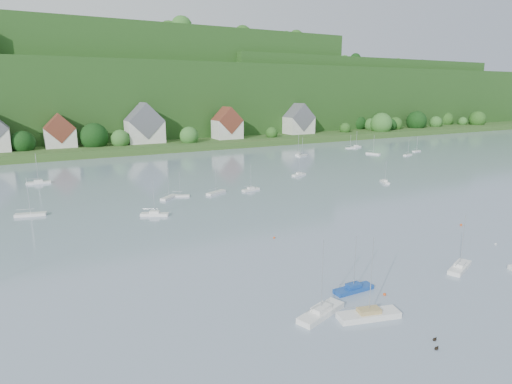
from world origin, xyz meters
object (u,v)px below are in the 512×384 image
at_px(near_sailboat_1, 353,288).
at_px(near_sailboat_3, 460,267).
at_px(near_sailboat_0, 321,312).
at_px(near_sailboat_2, 369,314).

relative_size(near_sailboat_1, near_sailboat_3, 0.91).
height_order(near_sailboat_0, near_sailboat_1, near_sailboat_0).
xyz_separation_m(near_sailboat_0, near_sailboat_1, (7.63, 3.02, -0.06)).
distance_m(near_sailboat_0, near_sailboat_2, 5.53).
height_order(near_sailboat_2, near_sailboat_3, near_sailboat_2).
distance_m(near_sailboat_0, near_sailboat_3, 26.31).
distance_m(near_sailboat_1, near_sailboat_3, 18.78).
bearing_deg(near_sailboat_3, near_sailboat_0, 160.24).
bearing_deg(near_sailboat_1, near_sailboat_0, -157.36).
distance_m(near_sailboat_2, near_sailboat_3, 22.13).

